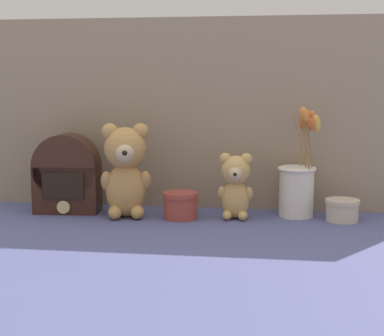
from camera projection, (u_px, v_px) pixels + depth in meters
ground_plane at (191, 219)px, 1.73m from camera, size 4.00×4.00×0.00m
backdrop_wall at (198, 114)px, 1.85m from camera, size 1.52×0.02×0.60m
teddy_bear_large at (126, 168)px, 1.73m from camera, size 0.16×0.14×0.28m
teddy_bear_medium at (235, 185)px, 1.71m from camera, size 0.10×0.10×0.19m
flower_vase at (297, 185)px, 1.74m from camera, size 0.13×0.14×0.33m
vintage_radio at (67, 176)px, 1.80m from camera, size 0.20×0.11×0.24m
decorative_tin_tall at (342, 210)px, 1.69m from camera, size 0.10×0.10×0.06m
decorative_tin_short at (181, 205)px, 1.73m from camera, size 0.10×0.10×0.08m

